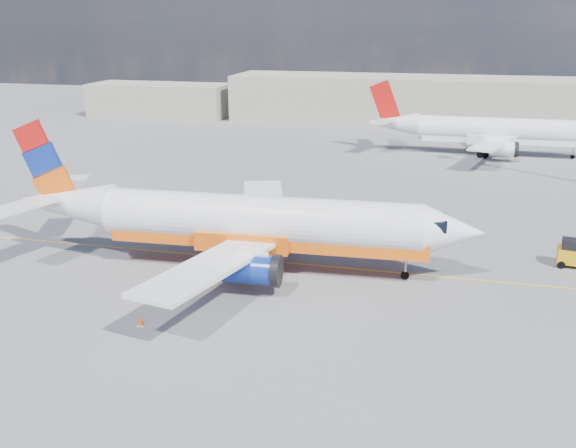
# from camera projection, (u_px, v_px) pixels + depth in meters

# --- Properties ---
(ground) EXTENTS (240.00, 240.00, 0.00)m
(ground) POSITION_uv_depth(u_px,v_px,m) (319.00, 282.00, 45.35)
(ground) COLOR #5D5D62
(ground) RESTS_ON ground
(taxi_line) EXTENTS (70.00, 0.15, 0.01)m
(taxi_line) POSITION_uv_depth(u_px,v_px,m) (327.00, 266.00, 48.12)
(taxi_line) COLOR yellow
(taxi_line) RESTS_ON ground
(terminal_main) EXTENTS (70.00, 14.00, 8.00)m
(terminal_main) POSITION_uv_depth(u_px,v_px,m) (431.00, 100.00, 112.28)
(terminal_main) COLOR #A8A091
(terminal_main) RESTS_ON ground
(terminal_annex) EXTENTS (26.00, 10.00, 6.00)m
(terminal_annex) POSITION_uv_depth(u_px,v_px,m) (160.00, 100.00, 121.23)
(terminal_annex) COLOR #A8A091
(terminal_annex) RESTS_ON ground
(main_jet) EXTENTS (35.25, 27.85, 10.68)m
(main_jet) POSITION_uv_depth(u_px,v_px,m) (246.00, 222.00, 46.88)
(main_jet) COLOR white
(main_jet) RESTS_ON ground
(second_jet) EXTENTS (32.07, 25.40, 9.73)m
(second_jet) POSITION_uv_depth(u_px,v_px,m) (491.00, 131.00, 86.33)
(second_jet) COLOR white
(second_jet) RESTS_ON ground
(traffic_cone) EXTENTS (0.44, 0.44, 0.62)m
(traffic_cone) POSITION_uv_depth(u_px,v_px,m) (141.00, 321.00, 38.80)
(traffic_cone) COLOR white
(traffic_cone) RESTS_ON ground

